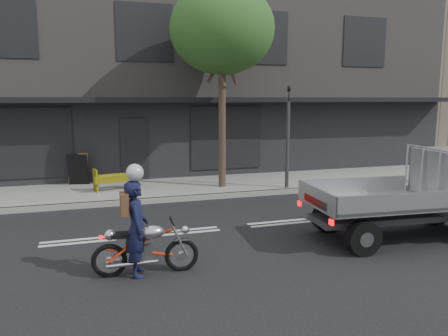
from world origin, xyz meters
TOP-DOWN VIEW (x-y plane):
  - ground at (0.00, 0.00)m, footprint 80.00×80.00m
  - sidewalk at (0.00, 4.70)m, footprint 32.00×3.20m
  - kerb at (0.00, 3.10)m, footprint 32.00×0.20m
  - building_main at (0.00, 11.30)m, footprint 26.00×10.00m
  - street_tree at (2.20, 4.20)m, footprint 3.40×3.40m
  - traffic_light_pole at (4.20, 3.35)m, footprint 0.12×0.12m
  - motorcycle at (-1.20, -2.22)m, footprint 1.89×0.55m
  - rider at (-1.35, -2.22)m, footprint 0.45×0.65m
  - flatbed_ute at (5.61, -1.97)m, footprint 4.51×2.11m
  - construction_barrier at (-1.30, 4.41)m, footprint 1.42×0.82m
  - sandwich_board at (-2.46, 5.89)m, footprint 0.77×0.61m

SIDE VIEW (x-z plane):
  - ground at x=0.00m, z-range 0.00..0.00m
  - sidewalk at x=0.00m, z-range 0.00..0.15m
  - kerb at x=0.00m, z-range 0.00..0.15m
  - motorcycle at x=-1.20m, z-range 0.01..0.98m
  - construction_barrier at x=-1.30m, z-range 0.15..0.90m
  - sandwich_board at x=-2.46m, z-range 0.15..1.21m
  - rider at x=-1.35m, z-range 0.00..1.70m
  - flatbed_ute at x=5.61m, z-range 0.14..2.18m
  - traffic_light_pole at x=4.20m, z-range -0.10..3.40m
  - building_main at x=0.00m, z-range 0.00..8.00m
  - street_tree at x=2.20m, z-range 1.90..8.65m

